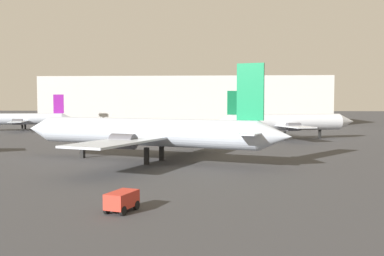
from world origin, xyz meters
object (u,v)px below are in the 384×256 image
Objects in this scene: baggage_cart at (122,200)px; airplane_on_taxiway at (146,132)px; airplane_far_left at (285,122)px; airplane_far_right at (20,119)px.

airplane_on_taxiway is at bearing 24.11° from baggage_cart.
baggage_cart is at bearing -127.49° from airplane_far_left.
airplane_far_right is 85.79m from baggage_cart.
airplane_on_taxiway is 12.46× the size of baggage_cart.
airplane_on_taxiway reaches higher than airplane_far_right.
airplane_far_left reaches higher than airplane_far_right.
airplane_far_left is 58.17m from baggage_cart.
baggage_cart is at bearing 106.90° from airplane_far_right.
airplane_far_left is 1.10× the size of airplane_far_right.
baggage_cart is (2.36, -23.46, -2.72)m from airplane_on_taxiway.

